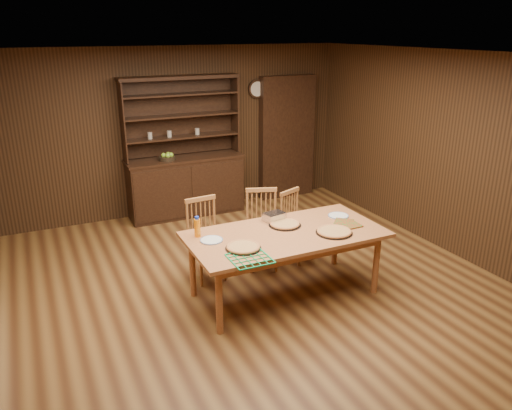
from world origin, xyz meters
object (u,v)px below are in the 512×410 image
dining_table (285,239)px  juice_bottle (197,227)px  chair_center (262,226)px  china_hutch (185,178)px  chair_right (294,223)px  chair_left (205,236)px

dining_table → juice_bottle: 0.97m
juice_bottle → chair_center: bearing=25.3°
juice_bottle → dining_table: bearing=-19.2°
china_hutch → chair_center: (0.29, -2.18, -0.07)m
chair_right → juice_bottle: 1.57m
china_hutch → chair_left: (-0.45, -2.17, -0.08)m
chair_left → chair_right: bearing=-5.1°
china_hutch → juice_bottle: 2.75m
china_hutch → chair_right: china_hutch is taller
chair_right → juice_bottle: (-1.45, -0.47, 0.37)m
dining_table → chair_right: size_ratio=2.34×
china_hutch → chair_center: 2.20m
dining_table → chair_right: chair_right is taller
china_hutch → chair_right: (0.76, -2.18, -0.11)m
chair_left → china_hutch: bearing=73.5°
chair_center → chair_right: 0.46m
dining_table → juice_bottle: (-0.90, 0.31, 0.18)m
chair_left → chair_center: chair_center is taller
juice_bottle → china_hutch: bearing=75.2°
chair_left → chair_right: chair_left is taller
china_hutch → chair_left: size_ratio=2.21×
dining_table → chair_right: bearing=54.6°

